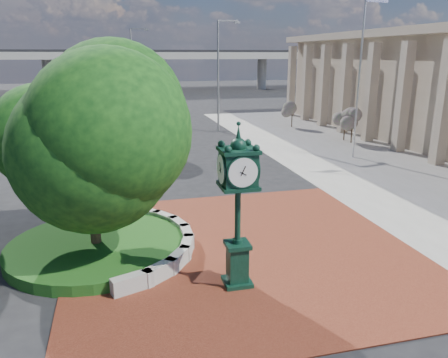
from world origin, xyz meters
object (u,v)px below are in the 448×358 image
Objects in this scene: parked_car at (172,103)px; street_lamp_near at (220,68)px; flagpole_b at (360,69)px; street_lamp_far at (134,64)px; post_clock at (238,201)px.

street_lamp_near reaches higher than parked_car.
parked_car is 31.53m from flagpole_b.
street_lamp_far is at bearing 115.12° from flagpole_b.
flagpole_b reaches higher than parked_car.
parked_car is 7.18m from street_lamp_far.
street_lamp_near is (2.08, -17.53, 4.86)m from parked_car.
parked_car is at bearing 84.90° from post_clock.
post_clock is at bearing -130.23° from flagpole_b.
post_clock is at bearing -90.36° from parked_car.
flagpole_b is (12.24, 14.46, 3.12)m from post_clock.
parked_car is 0.46× the size of street_lamp_near.
post_clock is 1.11× the size of parked_car.
street_lamp_far is (-6.68, 14.96, 0.02)m from street_lamp_near.
post_clock reaches higher than parked_car.
flagpole_b is 13.93m from street_lamp_near.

